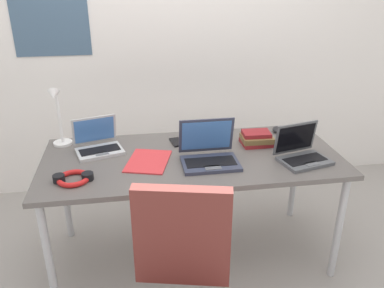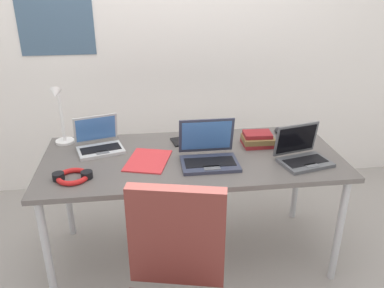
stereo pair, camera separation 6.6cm
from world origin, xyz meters
The scene contains 12 objects.
ground_plane centered at (0.00, 0.00, 0.00)m, with size 12.00×12.00×0.00m, color gray.
wall_back centered at (0.00, 1.10, 1.30)m, with size 6.00×0.13×2.60m.
desk centered at (0.00, 0.00, 0.68)m, with size 1.80×0.80×0.74m.
desk_lamp centered at (-0.80, 0.28, 0.94)m, with size 0.12×0.18×0.40m.
laptop_mid_desk centered at (0.09, -0.09, 0.79)m, with size 0.33×0.28×0.24m.
laptop_far_corner centered at (-0.57, 0.17, 0.78)m, with size 0.33×0.30×0.21m.
laptop_by_keyboard centered at (0.63, -0.16, 0.78)m, with size 0.33×0.29×0.21m.
computer_mouse centered at (0.65, 0.30, 0.76)m, with size 0.06×0.10×0.03m, color black.
cell_phone centered at (-0.07, 0.21, 0.74)m, with size 0.06×0.14×0.01m, color black.
headphones centered at (-0.68, -0.20, 0.76)m, with size 0.21×0.18×0.04m.
book_stack centered at (0.44, 0.11, 0.78)m, with size 0.20×0.16×0.09m.
paper_folder_mid_desk centered at (-0.27, -0.04, 0.74)m, with size 0.23×0.31×0.01m, color red.
Camera 2 is at (-0.28, -2.15, 1.79)m, focal length 37.04 mm.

